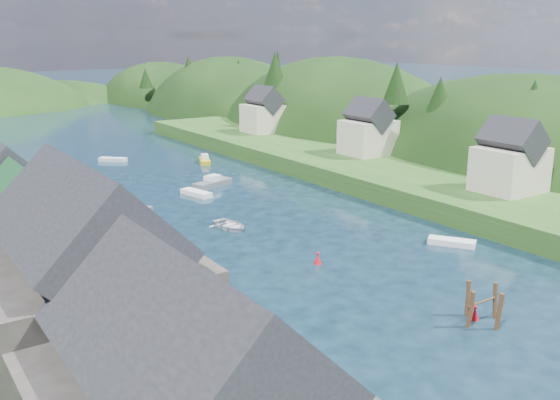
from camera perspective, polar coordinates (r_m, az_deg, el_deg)
ground at (r=80.09m, az=-8.78°, el=0.58°), size 600.00×600.00×0.00m
hillside_right at (r=125.93m, az=5.14°, el=2.44°), size 36.00×245.56×48.00m
far_hills at (r=199.78m, az=-23.75°, el=4.86°), size 103.00×68.00×44.00m
hill_trees at (r=90.95m, az=-12.72°, el=9.22°), size 89.64×151.21×12.50m
quay_left at (r=45.37m, az=-20.31°, el=-10.18°), size 12.00×110.00×2.00m
quayside_buildings at (r=30.36m, az=-18.73°, el=-10.08°), size 8.00×35.84×12.90m
terrace_right at (r=85.48m, az=9.51°, el=2.28°), size 16.00×120.00×2.40m
right_bank_cottages at (r=92.69m, az=7.47°, el=6.25°), size 9.00×59.24×8.41m
piling_cluster_far at (r=46.25m, az=18.05°, el=-9.40°), size 3.19×2.98×3.26m
channel_buoy_near at (r=46.76m, az=17.37°, el=-9.86°), size 0.70×0.70×1.10m
channel_buoy_far at (r=55.09m, az=3.48°, el=-5.36°), size 0.70×0.70×1.10m
moored_boats at (r=50.49m, az=0.81°, el=-7.08°), size 32.03×96.90×2.45m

